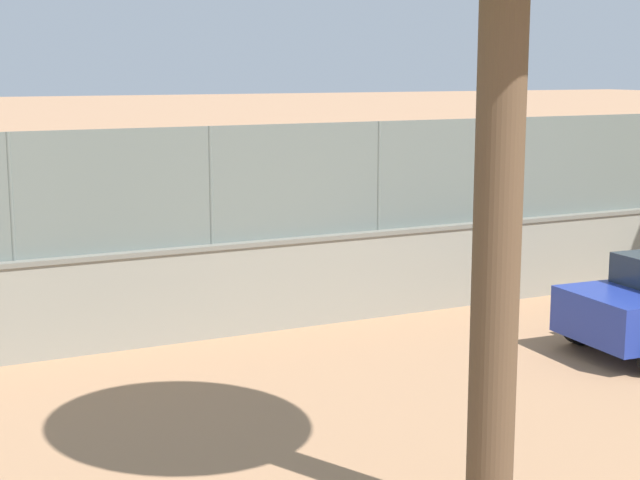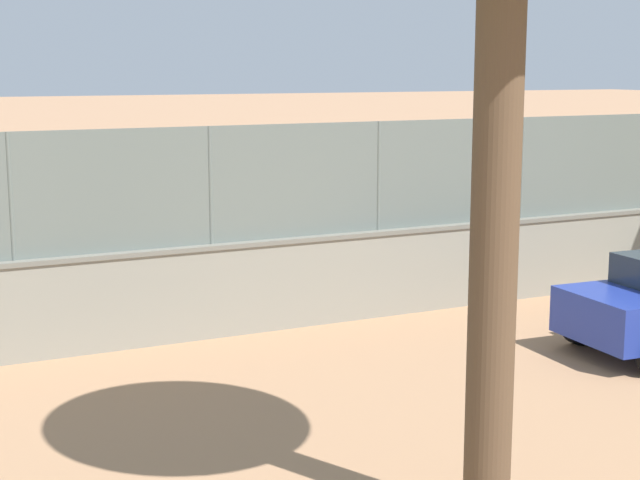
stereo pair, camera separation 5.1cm
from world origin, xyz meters
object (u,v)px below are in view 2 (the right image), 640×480
object	(u,v)px
player_foreground_swinging	(339,251)
player_at_service_line	(403,234)
courtside_bench	(503,254)
sports_ball	(413,293)

from	to	relation	value
player_foreground_swinging	player_at_service_line	bearing A→B (deg)	-164.86
courtside_bench	sports_ball	bearing A→B (deg)	20.25
player_foreground_swinging	player_at_service_line	size ratio (longest dim) A/B	0.86
player_foreground_swinging	sports_ball	bearing A→B (deg)	135.25
player_foreground_swinging	player_at_service_line	distance (m)	1.84
player_foreground_swinging	courtside_bench	bearing A→B (deg)	179.78
player_foreground_swinging	courtside_bench	size ratio (longest dim) A/B	0.91
sports_ball	courtside_bench	size ratio (longest dim) A/B	0.11
player_at_service_line	sports_ball	world-z (taller)	player_at_service_line
player_at_service_line	courtside_bench	xyz separation A→B (m)	(-2.27, 0.49, -0.54)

